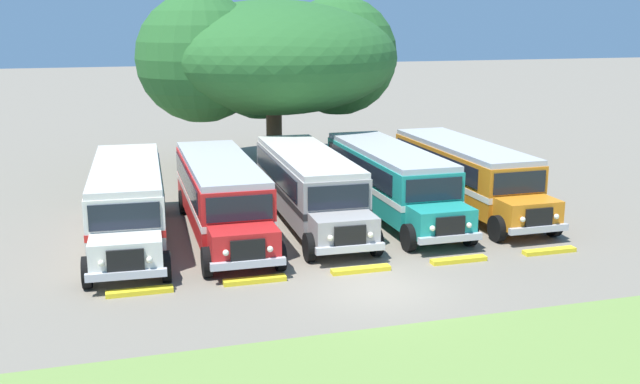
# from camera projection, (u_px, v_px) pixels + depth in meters

# --- Properties ---
(ground_plane) EXTENTS (220.00, 220.00, 0.00)m
(ground_plane) POSITION_uv_depth(u_px,v_px,m) (378.00, 288.00, 22.68)
(ground_plane) COLOR slate
(parked_bus_slot_0) EXTENTS (3.12, 10.90, 2.82)m
(parked_bus_slot_0) POSITION_uv_depth(u_px,v_px,m) (127.00, 199.00, 27.27)
(parked_bus_slot_0) COLOR silver
(parked_bus_slot_0) RESTS_ON ground_plane
(parked_bus_slot_1) EXTENTS (2.78, 10.85, 2.82)m
(parked_bus_slot_1) POSITION_uv_depth(u_px,v_px,m) (221.00, 193.00, 28.20)
(parked_bus_slot_1) COLOR red
(parked_bus_slot_1) RESTS_ON ground_plane
(parked_bus_slot_2) EXTENTS (2.91, 10.87, 2.82)m
(parked_bus_slot_2) POSITION_uv_depth(u_px,v_px,m) (309.00, 184.00, 29.74)
(parked_bus_slot_2) COLOR #9E9993
(parked_bus_slot_2) RESTS_ON ground_plane
(parked_bus_slot_3) EXTENTS (2.68, 10.84, 2.82)m
(parked_bus_slot_3) POSITION_uv_depth(u_px,v_px,m) (390.00, 178.00, 30.83)
(parked_bus_slot_3) COLOR teal
(parked_bus_slot_3) RESTS_ON ground_plane
(parked_bus_slot_4) EXTENTS (2.75, 10.85, 2.82)m
(parked_bus_slot_4) POSITION_uv_depth(u_px,v_px,m) (465.00, 172.00, 31.94)
(parked_bus_slot_4) COLOR orange
(parked_bus_slot_4) RESTS_ON ground_plane
(curb_wheelstop_0) EXTENTS (2.00, 0.36, 0.15)m
(curb_wheelstop_0) POSITION_uv_depth(u_px,v_px,m) (140.00, 292.00, 22.20)
(curb_wheelstop_0) COLOR yellow
(curb_wheelstop_0) RESTS_ON ground_plane
(curb_wheelstop_1) EXTENTS (2.00, 0.36, 0.15)m
(curb_wheelstop_1) POSITION_uv_depth(u_px,v_px,m) (255.00, 280.00, 23.16)
(curb_wheelstop_1) COLOR yellow
(curb_wheelstop_1) RESTS_ON ground_plane
(curb_wheelstop_2) EXTENTS (2.00, 0.36, 0.15)m
(curb_wheelstop_2) POSITION_uv_depth(u_px,v_px,m) (361.00, 270.00, 24.13)
(curb_wheelstop_2) COLOR yellow
(curb_wheelstop_2) RESTS_ON ground_plane
(curb_wheelstop_3) EXTENTS (2.00, 0.36, 0.15)m
(curb_wheelstop_3) POSITION_uv_depth(u_px,v_px,m) (459.00, 260.00, 25.09)
(curb_wheelstop_3) COLOR yellow
(curb_wheelstop_3) RESTS_ON ground_plane
(curb_wheelstop_4) EXTENTS (2.00, 0.36, 0.15)m
(curb_wheelstop_4) POSITION_uv_depth(u_px,v_px,m) (549.00, 251.00, 26.05)
(curb_wheelstop_4) COLOR yellow
(curb_wheelstop_4) RESTS_ON ground_plane
(broad_shade_tree) EXTENTS (14.62, 13.94, 9.38)m
(broad_shade_tree) POSITION_uv_depth(u_px,v_px,m) (273.00, 58.00, 39.11)
(broad_shade_tree) COLOR brown
(broad_shade_tree) RESTS_ON ground_plane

